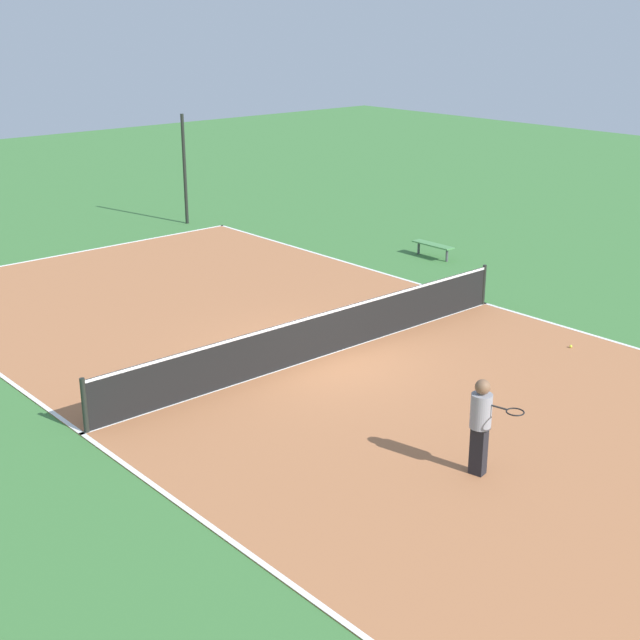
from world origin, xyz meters
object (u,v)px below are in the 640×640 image
object	(u,v)px
bench	(433,246)
fence_post_back_right	(185,170)
player_baseline_gray	(481,420)
tennis_ball_far_baseline	(571,346)
tennis_net	(320,334)

from	to	relation	value
bench	fence_post_back_right	distance (m)	9.90
player_baseline_gray	tennis_ball_far_baseline	distance (m)	6.80
tennis_net	fence_post_back_right	xyz separation A→B (m)	(5.18, 13.34, 1.41)
tennis_net	fence_post_back_right	bearing A→B (deg)	68.77
tennis_ball_far_baseline	fence_post_back_right	size ratio (longest dim) A/B	0.02
tennis_net	tennis_ball_far_baseline	world-z (taller)	tennis_net
player_baseline_gray	fence_post_back_right	bearing A→B (deg)	149.00
bench	fence_post_back_right	bearing A→B (deg)	18.99
bench	player_baseline_gray	xyz separation A→B (m)	(-9.91, -9.91, 0.63)
fence_post_back_right	bench	bearing A→B (deg)	-71.01
tennis_net	tennis_ball_far_baseline	bearing A→B (deg)	-35.82
tennis_net	player_baseline_gray	xyz separation A→B (m)	(-1.54, -5.81, 0.44)
tennis_ball_far_baseline	bench	bearing A→B (deg)	64.41
bench	tennis_ball_far_baseline	world-z (taller)	bench
player_baseline_gray	fence_post_back_right	world-z (taller)	fence_post_back_right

